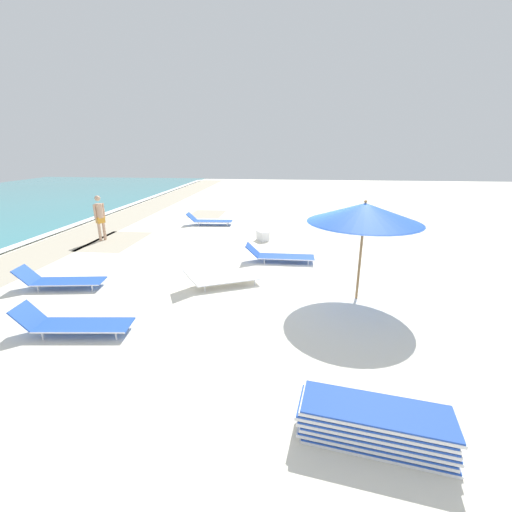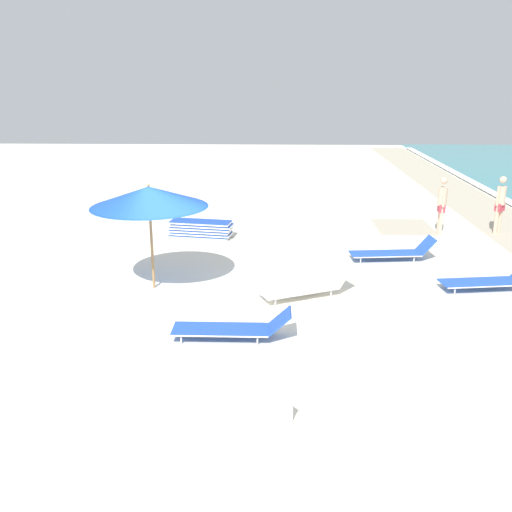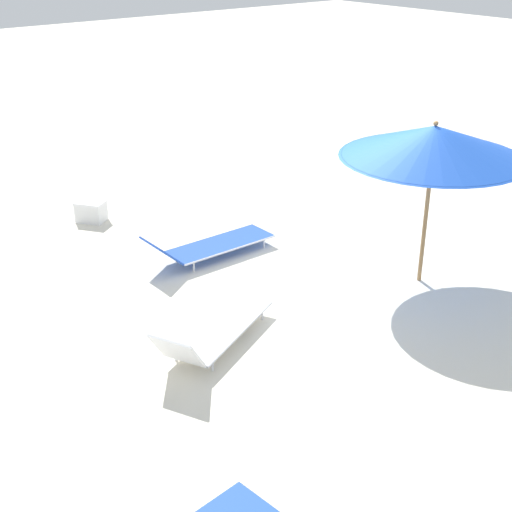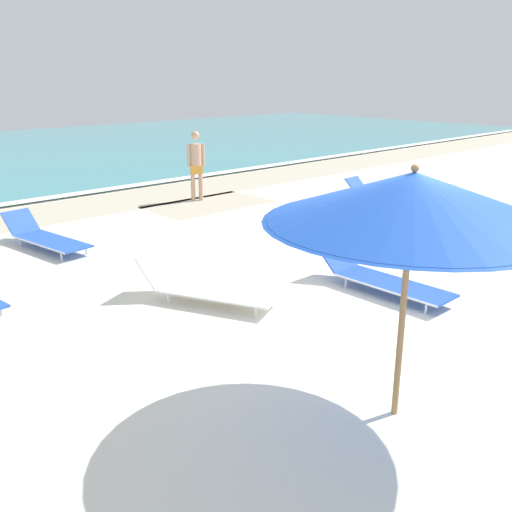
# 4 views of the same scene
# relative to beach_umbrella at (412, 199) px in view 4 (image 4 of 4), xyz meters

# --- Properties ---
(ground_plane) EXTENTS (60.00, 60.00, 0.16)m
(ground_plane) POSITION_rel_beach_umbrella_xyz_m (1.18, 1.02, -2.19)
(ground_plane) COLOR silver
(beach_umbrella) EXTENTS (2.59, 2.59, 2.41)m
(beach_umbrella) POSITION_rel_beach_umbrella_xyz_m (0.00, 0.00, 0.00)
(beach_umbrella) COLOR #9E7547
(beach_umbrella) RESTS_ON ground_plane
(sun_lounger_under_umbrella) EXTENTS (0.63, 2.18, 0.56)m
(sun_lounger_under_umbrella) POSITION_rel_beach_umbrella_xyz_m (2.59, 1.99, -1.90)
(sun_lounger_under_umbrella) COLOR blue
(sun_lounger_under_umbrella) RESTS_ON ground_plane
(sun_lounger_beside_umbrella) EXTENTS (0.89, 2.21, 0.58)m
(sun_lounger_beside_umbrella) POSITION_rel_beach_umbrella_xyz_m (-0.14, 7.61, -1.89)
(sun_lounger_beside_umbrella) COLOR blue
(sun_lounger_beside_umbrella) RESTS_ON ground_plane
(sun_lounger_near_water_left) EXTENTS (0.73, 2.15, 0.56)m
(sun_lounger_near_water_left) POSITION_rel_beach_umbrella_xyz_m (7.70, 5.52, -1.89)
(sun_lounger_near_water_left) COLOR blue
(sun_lounger_near_water_left) RESTS_ON ground_plane
(sun_lounger_near_water_right) EXTENTS (1.41, 2.12, 0.63)m
(sun_lounger_near_water_right) POSITION_rel_beach_umbrella_xyz_m (0.40, 3.48, -1.89)
(sun_lounger_near_water_right) COLOR white
(sun_lounger_near_water_right) RESTS_ON ground_plane
(beachgoer_strolling_adult) EXTENTS (0.41, 0.30, 1.76)m
(beachgoer_strolling_adult) POSITION_rel_beach_umbrella_xyz_m (4.51, 9.05, -1.11)
(beachgoer_strolling_adult) COLOR tan
(beachgoer_strolling_adult) RESTS_ON ground_plane
(cooler_box) EXTENTS (0.61, 0.58, 0.37)m
(cooler_box) POSITION_rel_beach_umbrella_xyz_m (5.14, 2.74, -1.92)
(cooler_box) COLOR white
(cooler_box) RESTS_ON ground_plane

